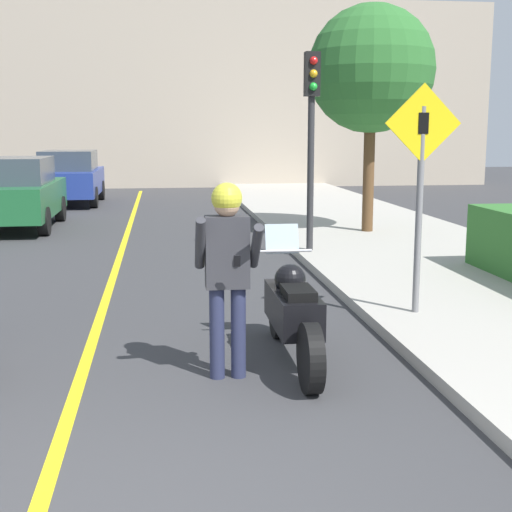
# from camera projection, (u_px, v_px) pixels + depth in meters

# --- Properties ---
(road_center_line) EXTENTS (0.12, 36.00, 0.01)m
(road_center_line) POSITION_uv_depth(u_px,v_px,m) (106.00, 298.00, 9.84)
(road_center_line) COLOR yellow
(road_center_line) RESTS_ON ground
(building_backdrop) EXTENTS (28.00, 1.20, 7.52)m
(building_backdrop) POSITION_uv_depth(u_px,v_px,m) (154.00, 94.00, 28.79)
(building_backdrop) COLOR #B2A38E
(building_backdrop) RESTS_ON ground
(motorcycle) EXTENTS (0.62, 2.37, 1.30)m
(motorcycle) POSITION_uv_depth(u_px,v_px,m) (293.00, 312.00, 7.08)
(motorcycle) COLOR black
(motorcycle) RESTS_ON ground
(person_biker) EXTENTS (0.59, 0.49, 1.83)m
(person_biker) POSITION_uv_depth(u_px,v_px,m) (227.00, 258.00, 6.49)
(person_biker) COLOR #282D4C
(person_biker) RESTS_ON ground
(crossing_sign) EXTENTS (0.91, 0.08, 2.69)m
(crossing_sign) POSITION_uv_depth(u_px,v_px,m) (421.00, 177.00, 8.29)
(crossing_sign) COLOR slate
(crossing_sign) RESTS_ON sidewalk_curb
(traffic_light) EXTENTS (0.26, 0.30, 3.51)m
(traffic_light) POSITION_uv_depth(u_px,v_px,m) (312.00, 114.00, 12.61)
(traffic_light) COLOR #2D2D30
(traffic_light) RESTS_ON sidewalk_curb
(street_tree) EXTENTS (2.67, 2.67, 4.76)m
(street_tree) POSITION_uv_depth(u_px,v_px,m) (371.00, 70.00, 14.92)
(street_tree) COLOR brown
(street_tree) RESTS_ON sidewalk_curb
(parked_car_green) EXTENTS (1.88, 4.20, 1.68)m
(parked_car_green) POSITION_uv_depth(u_px,v_px,m) (15.00, 193.00, 16.71)
(parked_car_green) COLOR black
(parked_car_green) RESTS_ON ground
(parked_car_blue) EXTENTS (1.88, 4.20, 1.68)m
(parked_car_blue) POSITION_uv_depth(u_px,v_px,m) (70.00, 177.00, 22.39)
(parked_car_blue) COLOR black
(parked_car_blue) RESTS_ON ground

